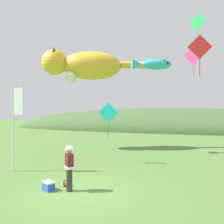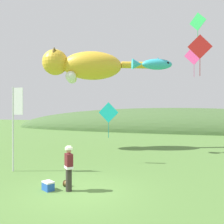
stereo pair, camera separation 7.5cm
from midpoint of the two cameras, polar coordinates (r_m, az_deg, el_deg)
The scene contains 12 objects.
ground_plane at distance 10.22m, azimuth -7.74°, elevation -17.77°, with size 120.00×120.00×0.00m, color #517A38.
distant_hill_ridge at distance 40.61m, azimuth 12.44°, elevation -4.11°, with size 55.77×13.05×7.13m.
festival_attendant at distance 10.18m, azimuth -9.96°, elevation -12.28°, with size 0.48×0.48×1.77m.
kite_spool at distance 11.01m, azimuth -10.58°, elevation -15.74°, with size 0.17×0.25×0.25m.
picnic_cooler at distance 10.64m, azimuth -14.52°, elevation -16.03°, with size 0.59×0.52×0.36m.
festival_banner_pole at distance 13.89m, azimuth -21.40°, elevation -0.85°, with size 0.66×0.08×4.41m.
kite_giant_cat at distance 21.16m, azimuth -6.56°, elevation 10.46°, with size 8.55×4.59×2.77m.
kite_fish_windsock at distance 19.13m, azimuth 9.07°, elevation 10.75°, with size 3.09×1.99×0.93m.
kite_diamond_green at distance 17.50m, azimuth 18.81°, elevation 18.87°, with size 1.01×0.57×2.05m.
kite_diamond_red at distance 14.25m, azimuth 19.29°, elevation 13.83°, with size 1.25×0.32×2.19m.
kite_diamond_pink at distance 19.95m, azimuth 18.04°, elevation 12.26°, with size 1.45×0.45×2.41m.
kite_diamond_teal at distance 14.90m, azimuth -0.99°, elevation -0.18°, with size 1.22×0.10×2.13m.
Camera 1 is at (4.27, -8.72, 3.19)m, focal length 40.00 mm.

